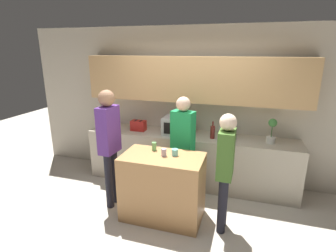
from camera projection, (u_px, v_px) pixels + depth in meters
name	position (u px, v px, depth m)	size (l,w,h in m)	color
ground_plane	(165.00, 231.00, 3.47)	(14.00, 14.00, 0.00)	beige
back_wall	(194.00, 95.00, 4.55)	(6.40, 0.40, 2.70)	beige
back_counter	(189.00, 159.00, 4.61)	(3.60, 0.62, 0.90)	#B7AD99
kitchen_island	(163.00, 187.00, 3.65)	(1.11, 0.63, 0.93)	#B27F4C
microwave	(179.00, 126.00, 4.49)	(0.52, 0.39, 0.30)	#B7BABC
toaster	(138.00, 126.00, 4.72)	(0.26, 0.16, 0.18)	#B21E19
potted_plant	(272.00, 131.00, 4.05)	(0.14, 0.14, 0.39)	silver
bottle_0	(212.00, 132.00, 4.29)	(0.08, 0.08, 0.29)	maroon
bottle_1	(221.00, 131.00, 4.39)	(0.07, 0.07, 0.24)	silver
bottle_2	(228.00, 133.00, 4.21)	(0.07, 0.07, 0.32)	black
bottle_3	(234.00, 133.00, 4.25)	(0.07, 0.07, 0.28)	black
cup_0	(175.00, 152.00, 3.52)	(0.09, 0.09, 0.09)	#79D7DD
cup_1	(154.00, 146.00, 3.70)	(0.07, 0.07, 0.12)	#67B366
cup_2	(164.00, 152.00, 3.50)	(0.07, 0.07, 0.10)	#B6A5BE
person_left	(109.00, 139.00, 3.77)	(0.23, 0.35, 1.78)	black
person_center	(183.00, 140.00, 3.99)	(0.37, 0.26, 1.65)	black
person_right	(225.00, 164.00, 3.26)	(0.21, 0.34, 1.58)	black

